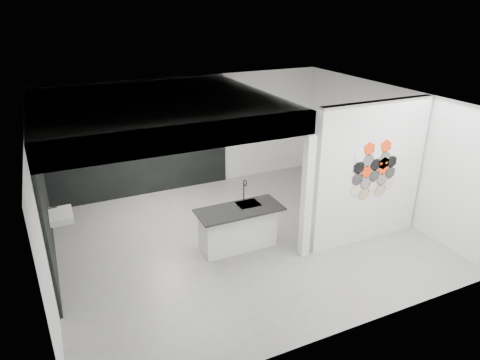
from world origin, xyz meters
name	(u,v)px	position (x,y,z in m)	size (l,w,h in m)	color
floor	(242,239)	(0.00, 0.00, -0.01)	(7.00, 6.00, 0.01)	gray
partition_panel	(370,174)	(2.23, -1.00, 1.40)	(2.45, 0.15, 2.80)	silver
bay_clad_back	(140,149)	(-1.30, 2.97, 1.18)	(4.40, 0.04, 2.35)	black
bay_clad_left	(44,197)	(-3.47, 1.00, 1.18)	(0.04, 4.00, 2.35)	black
bulkhead	(156,110)	(-1.30, 1.00, 2.55)	(4.40, 4.00, 0.40)	silver
corner_column	(307,198)	(0.82, -1.00, 1.18)	(0.16, 0.16, 2.35)	silver
fascia_beam	(189,138)	(-1.30, -0.92, 2.55)	(4.40, 0.16, 0.40)	silver
wall_basin	(61,216)	(-3.24, 0.80, 0.85)	(0.40, 0.60, 0.12)	silver
display_shelf	(144,145)	(-1.20, 2.87, 1.30)	(3.00, 0.15, 0.04)	black
kitchen_island	(238,227)	(-0.20, -0.26, 0.44)	(1.63, 0.72, 1.31)	silver
stockpot	(102,146)	(-2.16, 2.87, 1.41)	(0.23, 0.23, 0.19)	black
kettle	(184,136)	(-0.21, 2.87, 1.39)	(0.17, 0.17, 0.15)	black
glass_bowl	(198,135)	(0.15, 2.87, 1.37)	(0.13, 0.13, 0.10)	gray
glass_vase	(198,134)	(0.15, 2.87, 1.39)	(0.10, 0.10, 0.14)	gray
bottle_dark	(140,142)	(-1.30, 2.87, 1.39)	(0.05, 0.05, 0.14)	black
utensil_cup	(116,145)	(-1.85, 2.87, 1.37)	(0.09, 0.09, 0.11)	black
hex_tile_cluster	(375,170)	(2.26, -1.09, 1.50)	(1.04, 0.02, 1.16)	beige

